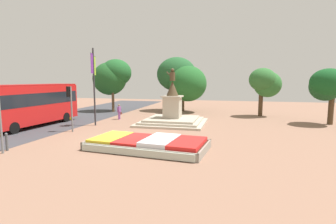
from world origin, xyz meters
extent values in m
plane|color=#8C6651|center=(0.00, 0.00, 0.00)|extent=(70.73, 70.73, 0.00)
cube|color=#3D3D42|center=(-9.99, 0.00, 0.01)|extent=(8.25, 61.89, 0.01)
cube|color=#38281C|center=(2.06, -1.50, 0.21)|extent=(6.99, 3.77, 0.42)
cube|color=gray|center=(1.90, -3.11, 0.23)|extent=(6.89, 0.78, 0.46)
cube|color=gray|center=(2.21, 0.10, 0.23)|extent=(6.89, 0.78, 0.46)
cube|color=gray|center=(-1.34, -1.17, 0.23)|extent=(0.43, 3.31, 0.46)
cube|color=gray|center=(5.45, -1.84, 0.23)|extent=(0.43, 3.31, 0.46)
cube|color=yellow|center=(-0.38, -1.26, 0.51)|extent=(1.91, 3.07, 0.17)
cube|color=red|center=(1.24, -1.42, 0.50)|extent=(1.91, 3.07, 0.16)
cube|color=white|center=(2.87, -1.58, 0.56)|extent=(1.91, 3.07, 0.28)
cube|color=red|center=(4.49, -1.74, 0.54)|extent=(1.91, 3.07, 0.24)
cube|color=#B2BCAD|center=(1.89, -3.16, 0.23)|extent=(6.56, 0.84, 0.38)
cube|color=#B3A995|center=(1.47, 7.51, 0.09)|extent=(5.97, 5.97, 0.18)
cube|color=#B1A793|center=(1.47, 7.51, 0.27)|extent=(5.23, 5.23, 0.18)
cube|color=#B0A692|center=(1.47, 7.51, 0.45)|extent=(4.49, 4.49, 0.18)
cube|color=#B2A893|center=(1.47, 7.51, 1.49)|extent=(1.50, 1.50, 1.91)
cube|color=#B2A893|center=(1.47, 7.51, 2.51)|extent=(1.76, 1.76, 0.12)
cone|color=#473823|center=(1.47, 7.51, 3.25)|extent=(1.12, 1.12, 1.35)
cylinder|color=#473823|center=(1.47, 7.51, 4.32)|extent=(0.48, 0.48, 0.79)
sphere|color=#473823|center=(1.47, 7.51, 4.88)|extent=(0.34, 0.34, 0.34)
cylinder|color=#473823|center=(1.17, 7.54, 4.47)|extent=(0.58, 0.15, 0.61)
cylinder|color=slate|center=(-5.40, -4.36, 1.96)|extent=(0.12, 0.12, 3.92)
cube|color=gold|center=(-5.50, -4.35, 1.05)|extent=(0.11, 0.17, 0.20)
cylinder|color=slate|center=(-5.22, 1.89, 1.76)|extent=(0.12, 0.12, 3.52)
cube|color=black|center=(-5.42, 1.90, 3.12)|extent=(0.26, 0.29, 0.80)
cylinder|color=#4B0808|center=(-5.56, 1.91, 3.39)|extent=(0.04, 0.14, 0.14)
cylinder|color=#543E08|center=(-5.56, 1.91, 3.12)|extent=(0.04, 0.14, 0.14)
cylinder|color=green|center=(-5.56, 1.91, 2.85)|extent=(0.04, 0.14, 0.14)
cube|color=gold|center=(-5.32, 1.90, 1.05)|extent=(0.11, 0.17, 0.20)
cylinder|color=#2D2D33|center=(-4.94, 4.89, 3.36)|extent=(0.14, 0.14, 6.73)
cube|color=#8CBF2D|center=(-4.97, 5.15, 5.24)|extent=(0.06, 0.38, 1.62)
cylinder|color=#2D2D33|center=(-4.97, 5.15, 6.05)|extent=(0.09, 0.52, 0.03)
cube|color=#6B2D8C|center=(-4.91, 4.60, 5.42)|extent=(0.07, 0.44, 1.70)
cylinder|color=#2D2D33|center=(-4.91, 4.60, 6.27)|extent=(0.09, 0.58, 0.03)
cube|color=red|center=(-9.97, 2.82, 1.94)|extent=(2.89, 9.96, 3.18)
cube|color=black|center=(-9.97, 2.82, 2.42)|extent=(2.90, 9.66, 1.02)
cube|color=#9F1414|center=(-9.97, 2.82, 3.58)|extent=(2.83, 9.76, 0.10)
cylinder|color=black|center=(-10.95, 6.07, 0.45)|extent=(0.32, 0.91, 0.90)
cylinder|color=black|center=(-8.70, 5.97, 0.45)|extent=(0.32, 0.91, 0.90)
cylinder|color=black|center=(-8.97, 0.06, 0.45)|extent=(0.32, 0.91, 0.90)
cylinder|color=#8C4C99|center=(-4.37, 8.57, 0.38)|extent=(0.13, 0.13, 0.77)
cylinder|color=#8C4C99|center=(-4.35, 8.74, 0.38)|extent=(0.13, 0.13, 0.77)
cube|color=#8C4C99|center=(-4.36, 8.65, 1.04)|extent=(0.27, 0.41, 0.54)
cylinder|color=#8C4C99|center=(-4.40, 8.42, 1.01)|extent=(0.09, 0.09, 0.52)
cylinder|color=#8C4C99|center=(-4.33, 8.89, 1.01)|extent=(0.09, 0.09, 0.52)
sphere|color=#8C664C|center=(-4.36, 8.65, 1.44)|extent=(0.20, 0.20, 0.20)
cube|color=#591E19|center=(-4.32, 8.95, 0.58)|extent=(0.16, 0.29, 0.22)
cylinder|color=#4C5156|center=(-5.61, -3.86, 0.46)|extent=(0.14, 0.14, 0.92)
sphere|color=#4C5156|center=(-5.61, -3.86, 0.97)|extent=(0.16, 0.16, 0.16)
cylinder|color=#4C3823|center=(9.86, 14.81, 1.31)|extent=(0.46, 0.46, 2.62)
ellipsoid|color=#2E6B2F|center=(10.49, 14.69, 3.52)|extent=(2.93, 2.75, 2.81)
ellipsoid|color=#2F682F|center=(9.90, 14.30, 4.03)|extent=(2.85, 2.93, 2.50)
cylinder|color=#4C3823|center=(15.47, 10.48, 1.18)|extent=(0.47, 0.47, 2.36)
ellipsoid|color=#164F20|center=(14.98, 10.06, 3.79)|extent=(3.07, 2.89, 2.47)
ellipsoid|color=#1B4A24|center=(14.91, 10.56, 3.42)|extent=(2.73, 2.71, 2.57)
cylinder|color=brown|center=(0.61, 17.12, 1.06)|extent=(0.43, 0.43, 2.12)
ellipsoid|color=#255E2C|center=(0.97, 17.29, 4.25)|extent=(4.03, 4.24, 3.21)
ellipsoid|color=#225F27|center=(1.44, 16.14, 3.53)|extent=(4.55, 4.88, 4.35)
ellipsoid|color=#23582C|center=(-0.29, 17.44, 4.72)|extent=(5.06, 4.53, 4.35)
cylinder|color=brown|center=(-7.71, 14.25, 1.34)|extent=(0.32, 0.32, 2.67)
ellipsoid|color=#205A28|center=(-7.66, 15.18, 4.90)|extent=(3.92, 3.72, 3.41)
ellipsoid|color=#215825|center=(-8.42, 14.88, 4.15)|extent=(4.28, 4.00, 4.13)
camera|label=1|loc=(6.85, -15.80, 4.05)|focal=28.00mm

